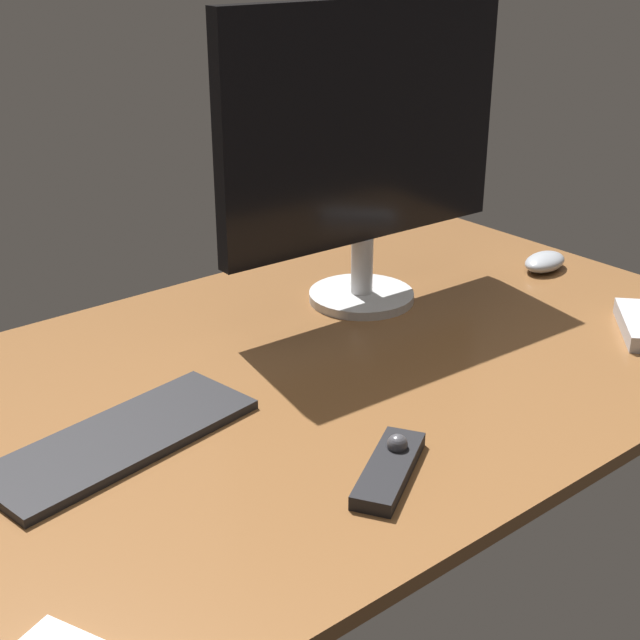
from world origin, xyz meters
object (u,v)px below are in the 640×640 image
(computer_mouse, at_px, (545,262))
(tv_remote, at_px, (639,325))
(keyboard, at_px, (121,439))
(media_remote, at_px, (390,467))
(monitor, at_px, (365,140))

(computer_mouse, xyz_separation_m, tv_remote, (-0.11, -0.27, -0.00))
(keyboard, height_order, media_remote, media_remote)
(media_remote, bearing_deg, computer_mouse, -6.92)
(media_remote, bearing_deg, monitor, 20.58)
(monitor, height_order, tv_remote, monitor)
(media_remote, relative_size, tv_remote, 1.02)
(computer_mouse, bearing_deg, monitor, 153.45)
(keyboard, xyz_separation_m, computer_mouse, (0.91, 0.05, 0.01))
(monitor, height_order, computer_mouse, monitor)
(monitor, relative_size, media_remote, 3.33)
(monitor, distance_m, keyboard, 0.63)
(monitor, height_order, media_remote, monitor)
(keyboard, bearing_deg, media_remote, -60.24)
(tv_remote, bearing_deg, media_remote, 141.68)
(keyboard, bearing_deg, monitor, 7.14)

